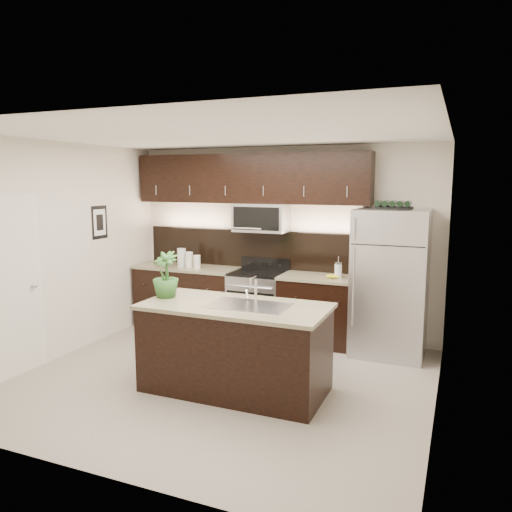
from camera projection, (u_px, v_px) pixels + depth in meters
The scene contains 12 objects.
ground at pixel (222, 380), 5.60m from camera, with size 4.50×4.50×0.00m, color gray.
room_walls at pixel (210, 230), 5.35m from camera, with size 4.52×4.02×2.71m.
counter_run at pixel (245, 302), 7.24m from camera, with size 3.51×0.65×0.94m.
upper_fixtures at pixel (251, 186), 7.12m from camera, with size 3.49×0.40×1.66m.
island at pixel (235, 347), 5.28m from camera, with size 1.96×0.96×0.94m.
sink_faucet at pixel (248, 304), 5.16m from camera, with size 0.84×0.50×0.28m.
refrigerator at pixel (390, 283), 6.35m from camera, with size 0.90×0.81×1.87m, color #B2B2B7.
wine_rack at pixel (393, 205), 6.20m from camera, with size 0.46×0.29×0.11m.
plant at pixel (166, 274), 5.50m from camera, with size 0.28×0.28×0.51m, color #2F6327.
canisters at pixel (187, 259), 7.44m from camera, with size 0.41×0.17×0.28m.
french_press at pixel (338, 270), 6.59m from camera, with size 0.10×0.10×0.28m.
bananas at pixel (329, 276), 6.62m from camera, with size 0.17×0.14×0.05m, color gold.
Camera 1 is at (2.39, -4.78, 2.22)m, focal length 35.00 mm.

